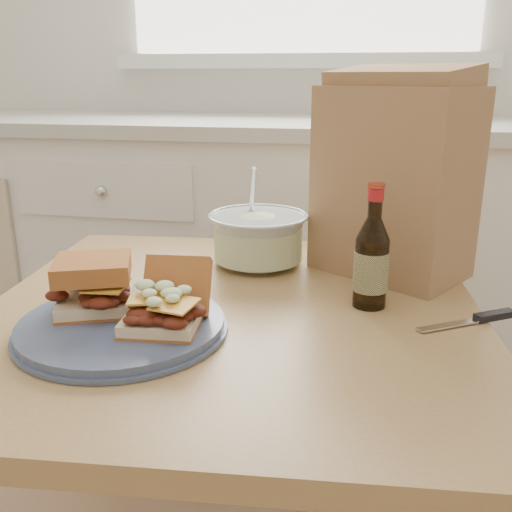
% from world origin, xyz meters
% --- Properties ---
extents(cabinet_run, '(2.50, 0.64, 0.94)m').
position_xyz_m(cabinet_run, '(-0.00, 1.70, 0.47)').
color(cabinet_run, silver).
rests_on(cabinet_run, ground).
extents(dining_table, '(0.91, 0.91, 0.70)m').
position_xyz_m(dining_table, '(0.05, 0.74, 0.60)').
color(dining_table, '#A8864F').
rests_on(dining_table, ground).
extents(plate, '(0.31, 0.31, 0.02)m').
position_xyz_m(plate, '(-0.10, 0.61, 0.71)').
color(plate, '#45516F').
rests_on(plate, dining_table).
extents(sandwich_left, '(0.14, 0.14, 0.08)m').
position_xyz_m(sandwich_left, '(-0.15, 0.64, 0.76)').
color(sandwich_left, beige).
rests_on(sandwich_left, plate).
extents(sandwich_right, '(0.12, 0.16, 0.09)m').
position_xyz_m(sandwich_right, '(-0.02, 0.62, 0.75)').
color(sandwich_right, beige).
rests_on(sandwich_right, plate).
extents(coleslaw_bowl, '(0.20, 0.20, 0.20)m').
position_xyz_m(coleslaw_bowl, '(0.05, 0.97, 0.75)').
color(coleslaw_bowl, '#B1BFBC').
rests_on(coleslaw_bowl, dining_table).
extents(beer_bottle, '(0.06, 0.06, 0.21)m').
position_xyz_m(beer_bottle, '(0.27, 0.79, 0.78)').
color(beer_bottle, black).
rests_on(beer_bottle, dining_table).
extents(knife, '(0.16, 0.11, 0.01)m').
position_xyz_m(knife, '(0.45, 0.76, 0.70)').
color(knife, silver).
rests_on(knife, dining_table).
extents(paper_bag, '(0.33, 0.30, 0.36)m').
position_xyz_m(paper_bag, '(0.31, 0.98, 0.88)').
color(paper_bag, '#A37D4F').
rests_on(paper_bag, dining_table).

